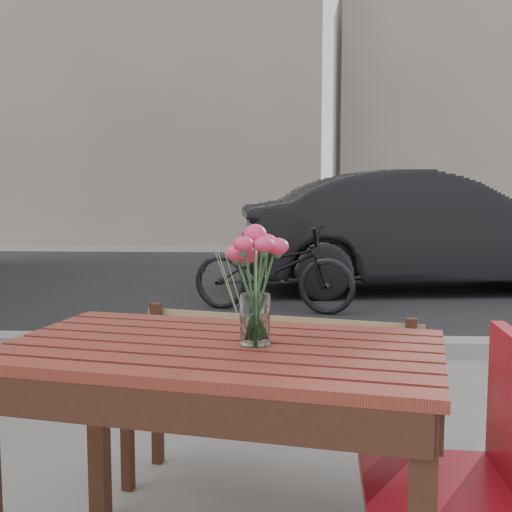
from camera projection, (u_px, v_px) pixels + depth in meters
The scene contains 8 objects.
street at pixel (261, 302), 7.08m from camera, with size 30.00×8.12×0.12m.
backdrop_buildings at pixel (285, 96), 15.98m from camera, with size 15.50×4.00×8.00m.
main_table at pixel (221, 387), 1.95m from camera, with size 1.44×1.01×0.81m.
main_bench at pixel (271, 380), 2.72m from camera, with size 1.30×0.67×0.77m.
red_chair at pixel (471, 466), 1.78m from camera, with size 0.45×0.45×0.88m.
main_vase at pixel (255, 270), 1.92m from camera, with size 0.20×0.20×0.36m.
parked_car at pixel (422, 231), 8.10m from camera, with size 1.59×4.55×1.50m, color black.
bicycle at pixel (273, 269), 6.67m from camera, with size 0.60×1.73×0.91m, color black.
Camera 1 is at (0.32, -1.92, 1.27)m, focal length 45.00 mm.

